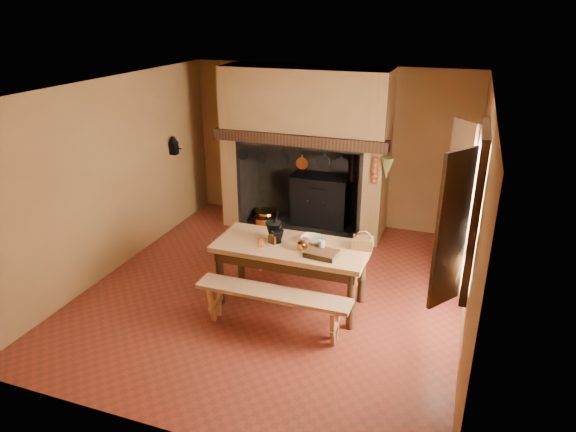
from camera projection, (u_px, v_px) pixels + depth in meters
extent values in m
plane|color=maroon|center=(275.00, 290.00, 7.21)|extent=(5.50, 5.50, 0.00)
plane|color=silver|center=(273.00, 87.00, 6.15)|extent=(5.50, 5.50, 0.00)
cube|color=#97683C|center=(329.00, 146.00, 9.08)|extent=(5.00, 0.02, 2.80)
cube|color=#97683C|center=(113.00, 177.00, 7.45)|extent=(0.02, 5.50, 2.80)
cube|color=#97683C|center=(476.00, 221.00, 5.91)|extent=(0.02, 5.50, 2.80)
cube|color=#97683C|center=(156.00, 303.00, 4.28)|extent=(5.00, 0.02, 2.80)
cube|color=#97683C|center=(239.00, 145.00, 9.17)|extent=(0.30, 0.90, 2.80)
cube|color=#97683C|center=(378.00, 158.00, 8.40)|extent=(0.30, 0.90, 2.80)
cube|color=#97683C|center=(306.00, 104.00, 8.48)|extent=(2.20, 0.90, 1.20)
cube|color=black|center=(298.00, 140.00, 8.32)|extent=(2.95, 0.22, 0.18)
cube|color=black|center=(312.00, 177.00, 9.37)|extent=(2.20, 0.06, 1.60)
cube|color=black|center=(304.00, 225.00, 9.31)|extent=(2.20, 0.90, 0.02)
cube|color=black|center=(320.00, 202.00, 9.19)|extent=(1.00, 0.50, 0.90)
cube|color=black|center=(321.00, 177.00, 9.00)|extent=(1.04, 0.54, 0.04)
cube|color=black|center=(316.00, 201.00, 8.93)|extent=(0.35, 0.02, 0.45)
cylinder|color=black|center=(353.00, 161.00, 8.72)|extent=(0.10, 0.10, 0.70)
cylinder|color=orange|center=(308.00, 201.00, 8.96)|extent=(0.03, 0.03, 0.03)
cylinder|color=orange|center=(324.00, 203.00, 8.87)|extent=(0.03, 0.03, 0.03)
cylinder|color=orange|center=(266.00, 216.00, 9.51)|extent=(0.40, 0.40, 0.20)
cylinder|color=orange|center=(263.00, 221.00, 9.28)|extent=(0.34, 0.34, 0.18)
cube|color=black|center=(258.00, 213.00, 9.66)|extent=(0.18, 0.18, 0.16)
cone|color=olive|center=(387.00, 169.00, 7.89)|extent=(0.20, 0.20, 0.35)
cube|color=white|center=(478.00, 209.00, 5.45)|extent=(0.02, 1.00, 1.60)
cube|color=#322010|center=(486.00, 131.00, 5.15)|extent=(0.08, 1.16, 0.08)
cube|color=#322010|center=(464.00, 278.00, 5.78)|extent=(0.08, 1.16, 0.08)
cube|color=#322010|center=(452.00, 230.00, 4.93)|extent=(0.29, 0.39, 1.60)
cube|color=#322010|center=(458.00, 187.00, 6.12)|extent=(0.29, 0.39, 1.60)
cube|color=black|center=(174.00, 148.00, 8.76)|extent=(0.12, 0.12, 0.22)
cone|color=black|center=(173.00, 139.00, 8.70)|extent=(0.16, 0.16, 0.10)
cylinder|color=black|center=(179.00, 149.00, 8.73)|extent=(0.12, 0.02, 0.02)
cube|color=tan|center=(291.00, 247.00, 6.61)|extent=(1.97, 0.88, 0.07)
cube|color=#322010|center=(291.00, 255.00, 6.65)|extent=(1.84, 0.75, 0.15)
cylinder|color=#322010|center=(220.00, 277.00, 6.75)|extent=(0.10, 0.10, 0.79)
cylinder|color=#322010|center=(351.00, 300.00, 6.21)|extent=(0.10, 0.10, 0.79)
cylinder|color=#322010|center=(241.00, 256.00, 7.33)|extent=(0.10, 0.10, 0.79)
cylinder|color=#322010|center=(362.00, 275.00, 6.79)|extent=(0.10, 0.10, 0.79)
cube|color=tan|center=(273.00, 293.00, 6.13)|extent=(1.91, 0.33, 0.05)
cube|color=tan|center=(308.00, 247.00, 7.39)|extent=(1.79, 0.31, 0.04)
cylinder|color=black|center=(274.00, 237.00, 6.76)|extent=(0.13, 0.13, 0.04)
cone|color=black|center=(274.00, 229.00, 6.72)|extent=(0.23, 0.23, 0.19)
cylinder|color=black|center=(276.00, 218.00, 6.65)|extent=(0.09, 0.04, 0.18)
cylinder|color=black|center=(278.00, 241.00, 6.65)|extent=(0.10, 0.10, 0.03)
cone|color=black|center=(278.00, 236.00, 6.62)|extent=(0.17, 0.17, 0.14)
cylinder|color=black|center=(279.00, 227.00, 6.57)|extent=(0.07, 0.02, 0.13)
cube|color=#322010|center=(274.00, 239.00, 6.63)|extent=(0.14, 0.14, 0.11)
cylinder|color=orange|center=(274.00, 234.00, 6.61)|extent=(0.08, 0.08, 0.03)
cylinder|color=black|center=(277.00, 232.00, 6.58)|extent=(0.09, 0.04, 0.03)
cylinder|color=orange|center=(261.00, 243.00, 6.53)|extent=(0.10, 0.10, 0.09)
cylinder|color=orange|center=(322.00, 243.00, 6.55)|extent=(0.09, 0.09, 0.08)
imported|color=#BBB78F|center=(312.00, 239.00, 6.66)|extent=(0.31, 0.31, 0.07)
cylinder|color=brown|center=(305.00, 244.00, 6.47)|extent=(0.11, 0.11, 0.14)
cylinder|color=beige|center=(322.00, 246.00, 6.39)|extent=(0.09, 0.09, 0.15)
cube|color=#4F2F17|center=(363.00, 243.00, 6.47)|extent=(0.27, 0.21, 0.14)
torus|color=#4F2F17|center=(363.00, 238.00, 6.45)|extent=(0.20, 0.04, 0.20)
cube|color=#322010|center=(322.00, 254.00, 6.28)|extent=(0.42, 0.32, 0.07)
imported|color=orange|center=(302.00, 246.00, 6.44)|extent=(0.15, 0.15, 0.09)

